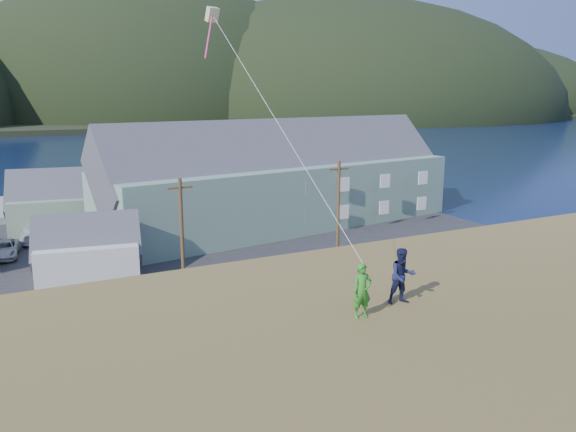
# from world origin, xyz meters

# --- Properties ---
(ground) EXTENTS (900.00, 900.00, 0.00)m
(ground) POSITION_xyz_m (0.00, 0.00, 0.00)
(ground) COLOR #0A1638
(ground) RESTS_ON ground
(grass_strip) EXTENTS (110.00, 8.00, 0.10)m
(grass_strip) POSITION_xyz_m (0.00, -2.00, 0.05)
(grass_strip) COLOR #4C3D19
(grass_strip) RESTS_ON ground
(waterfront_lot) EXTENTS (72.00, 36.00, 0.12)m
(waterfront_lot) POSITION_xyz_m (0.00, 17.00, 0.06)
(waterfront_lot) COLOR #28282B
(waterfront_lot) RESTS_ON ground
(wharf) EXTENTS (26.00, 14.00, 0.90)m
(wharf) POSITION_xyz_m (-6.00, 40.00, 0.45)
(wharf) COLOR gray
(wharf) RESTS_ON ground
(far_shore) EXTENTS (900.00, 320.00, 2.00)m
(far_shore) POSITION_xyz_m (0.00, 330.00, 1.00)
(far_shore) COLOR black
(far_shore) RESTS_ON ground
(far_hills) EXTENTS (760.00, 265.00, 143.00)m
(far_hills) POSITION_xyz_m (35.59, 279.38, 2.00)
(far_hills) COLOR black
(far_hills) RESTS_ON ground
(lodge) EXTENTS (39.65, 16.25, 13.54)m
(lodge) POSITION_xyz_m (17.08, 19.46, 5.19)
(lodge) COLOR slate
(lodge) RESTS_ON waterfront_lot
(shed_white) EXTENTS (8.34, 6.21, 6.08)m
(shed_white) POSITION_xyz_m (-3.93, 10.13, 2.34)
(shed_white) COLOR silver
(shed_white) RESTS_ON waterfront_lot
(shed_palegreen_far) EXTENTS (12.41, 8.27, 7.77)m
(shed_palegreen_far) POSITION_xyz_m (-3.27, 27.35, 2.96)
(shed_palegreen_far) COLOR gray
(shed_palegreen_far) RESTS_ON waterfront_lot
(utility_poles) EXTENTS (30.90, 0.24, 8.91)m
(utility_poles) POSITION_xyz_m (-1.56, 1.50, 4.48)
(utility_poles) COLOR #47331E
(utility_poles) RESTS_ON waterfront_lot
(parked_cars) EXTENTS (25.57, 12.17, 1.55)m
(parked_cars) POSITION_xyz_m (-8.87, 21.28, 0.86)
(parked_cars) COLOR black
(parked_cars) RESTS_ON waterfront_lot
(kite_flyer_green) EXTENTS (0.64, 0.45, 1.67)m
(kite_flyer_green) POSITION_xyz_m (0.13, -19.55, 8.04)
(kite_flyer_green) COLOR #2A8023
(kite_flyer_green) RESTS_ON hillside
(kite_flyer_navy) EXTENTS (1.00, 0.86, 1.80)m
(kite_flyer_navy) POSITION_xyz_m (1.93, -19.15, 8.10)
(kite_flyer_navy) COLOR #171A3F
(kite_flyer_navy) RESTS_ON hillside
(kite_rig) EXTENTS (1.27, 4.67, 11.88)m
(kite_rig) POSITION_xyz_m (-1.21, -11.11, 16.44)
(kite_rig) COLOR beige
(kite_rig) RESTS_ON ground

